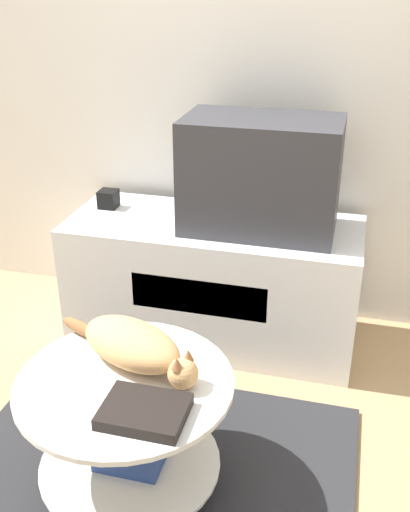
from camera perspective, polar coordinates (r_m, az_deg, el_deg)
ground_plane at (r=2.22m, az=-6.03°, el=-22.13°), size 12.00×12.00×0.00m
wall_back at (r=2.88m, az=3.11°, el=18.99°), size 8.00×0.05×2.60m
rug at (r=2.21m, az=-6.04°, el=-21.96°), size 1.41×1.28×0.02m
tv_stand at (r=2.85m, az=0.79°, el=-2.33°), size 1.34×0.55×0.59m
tv at (r=2.60m, az=5.34°, el=7.66°), size 0.66×0.39×0.49m
speaker at (r=2.93m, az=-9.19°, el=5.39°), size 0.09×0.09×0.09m
coffee_table at (r=2.05m, az=-7.38°, el=-15.47°), size 0.69×0.69×0.45m
dvd_box at (r=1.79m, az=-5.80°, el=-14.51°), size 0.24×0.19×0.04m
cat at (r=1.98m, az=-6.77°, el=-8.46°), size 0.57×0.33×0.14m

